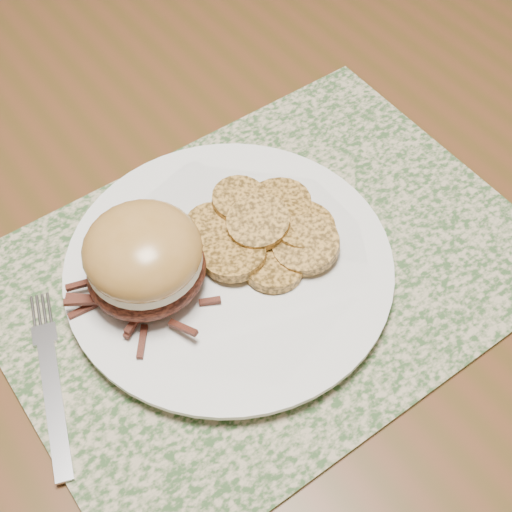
{
  "coord_description": "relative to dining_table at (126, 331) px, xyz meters",
  "views": [
    {
      "loc": [
        -0.09,
        -0.34,
        1.26
      ],
      "look_at": [
        0.1,
        -0.07,
        0.79
      ],
      "focal_mm": 50.0,
      "sensor_mm": 36.0,
      "label": 1
    }
  ],
  "objects": [
    {
      "name": "dining_table",
      "position": [
        0.0,
        0.0,
        0.0
      ],
      "size": [
        1.5,
        0.9,
        0.75
      ],
      "color": "#563018",
      "rests_on": "ground"
    },
    {
      "name": "placemat",
      "position": [
        0.12,
        -0.07,
        0.08
      ],
      "size": [
        0.45,
        0.33,
        0.0
      ],
      "primitive_type": "cube",
      "color": "#33522A",
      "rests_on": "dining_table"
    },
    {
      "name": "dinner_plate",
      "position": [
        0.09,
        -0.05,
        0.09
      ],
      "size": [
        0.26,
        0.26,
        0.02
      ],
      "primitive_type": "cylinder",
      "color": "white",
      "rests_on": "placemat"
    },
    {
      "name": "pork_sandwich",
      "position": [
        0.02,
        -0.03,
        0.13
      ],
      "size": [
        0.1,
        0.09,
        0.07
      ],
      "rotation": [
        0.0,
        0.0,
        0.01
      ],
      "color": "black",
      "rests_on": "dinner_plate"
    },
    {
      "name": "fork",
      "position": [
        -0.08,
        -0.05,
        0.09
      ],
      "size": [
        0.07,
        0.16,
        0.0
      ],
      "rotation": [
        0.0,
        0.0,
        -0.34
      ],
      "color": "#B0AFB7",
      "rests_on": "placemat"
    },
    {
      "name": "roasted_potatoes",
      "position": [
        0.13,
        -0.05,
        0.11
      ],
      "size": [
        0.14,
        0.14,
        0.03
      ],
      "color": "#B78035",
      "rests_on": "dinner_plate"
    }
  ]
}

